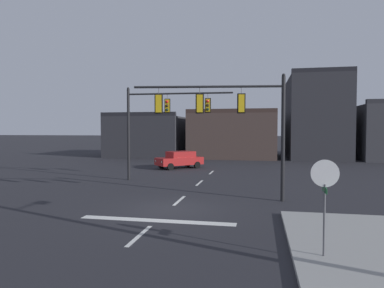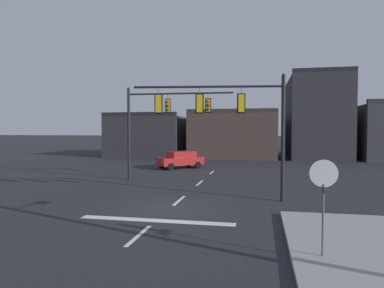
{
  "view_description": "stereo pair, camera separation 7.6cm",
  "coord_description": "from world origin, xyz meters",
  "px_view_note": "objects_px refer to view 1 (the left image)",
  "views": [
    {
      "loc": [
        4.05,
        -15.16,
        3.65
      ],
      "look_at": [
        0.25,
        4.14,
        2.84
      ],
      "focal_mm": 32.22,
      "sensor_mm": 36.0,
      "label": 1
    },
    {
      "loc": [
        4.12,
        -15.14,
        3.65
      ],
      "look_at": [
        0.25,
        4.14,
        2.84
      ],
      "focal_mm": 32.22,
      "sensor_mm": 36.0,
      "label": 2
    }
  ],
  "objects_px": {
    "stop_sign": "(325,184)",
    "signal_mast_far_side": "(158,117)",
    "signal_mast_near_side": "(233,114)",
    "car_lot_nearside": "(180,159)"
  },
  "relations": [
    {
      "from": "stop_sign",
      "to": "signal_mast_far_side",
      "type": "bearing_deg",
      "value": 122.94
    },
    {
      "from": "signal_mast_near_side",
      "to": "signal_mast_far_side",
      "type": "bearing_deg",
      "value": 133.95
    },
    {
      "from": "stop_sign",
      "to": "car_lot_nearside",
      "type": "bearing_deg",
      "value": 112.92
    },
    {
      "from": "stop_sign",
      "to": "car_lot_nearside",
      "type": "height_order",
      "value": "stop_sign"
    },
    {
      "from": "signal_mast_far_side",
      "to": "car_lot_nearside",
      "type": "distance_m",
      "value": 8.86
    },
    {
      "from": "signal_mast_far_side",
      "to": "stop_sign",
      "type": "bearing_deg",
      "value": -57.06
    },
    {
      "from": "signal_mast_far_side",
      "to": "signal_mast_near_side",
      "type": "bearing_deg",
      "value": -46.05
    },
    {
      "from": "signal_mast_near_side",
      "to": "stop_sign",
      "type": "height_order",
      "value": "signal_mast_near_side"
    },
    {
      "from": "signal_mast_near_side",
      "to": "car_lot_nearside",
      "type": "height_order",
      "value": "signal_mast_near_side"
    },
    {
      "from": "signal_mast_far_side",
      "to": "stop_sign",
      "type": "xyz_separation_m",
      "value": [
        8.91,
        -13.76,
        -2.45
      ]
    }
  ]
}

